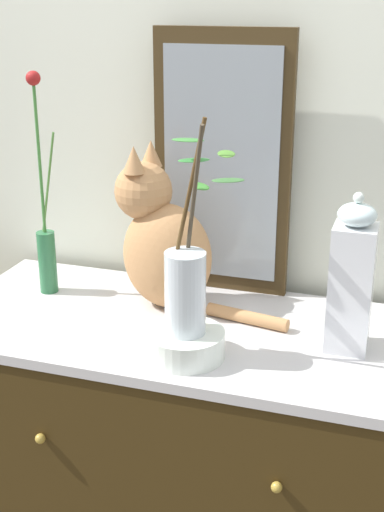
# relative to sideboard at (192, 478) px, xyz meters

# --- Properties ---
(wall_back) EXTENTS (4.40, 0.08, 2.60)m
(wall_back) POSITION_rel_sideboard_xyz_m (0.00, 0.35, 0.85)
(wall_back) COLOR silver
(wall_back) RESTS_ON ground_plane
(sideboard) EXTENTS (1.24, 0.57, 0.90)m
(sideboard) POSITION_rel_sideboard_xyz_m (0.00, 0.00, 0.00)
(sideboard) COLOR #39280E
(sideboard) RESTS_ON ground_plane
(mirror_leaning) EXTENTS (0.36, 0.03, 0.68)m
(mirror_leaning) POSITION_rel_sideboard_xyz_m (-0.00, 0.25, 0.79)
(mirror_leaning) COLOR #3C2C15
(mirror_leaning) RESTS_ON sideboard
(cat_sitting) EXTENTS (0.46, 0.21, 0.42)m
(cat_sitting) POSITION_rel_sideboard_xyz_m (-0.11, 0.09, 0.62)
(cat_sitting) COLOR tan
(cat_sitting) RESTS_ON sideboard
(vase_slim_green) EXTENTS (0.07, 0.05, 0.58)m
(vase_slim_green) POSITION_rel_sideboard_xyz_m (-0.43, 0.08, 0.60)
(vase_slim_green) COLOR #2C6B3F
(vase_slim_green) RESTS_ON sideboard
(bowl_porcelain) EXTENTS (0.18, 0.18, 0.06)m
(bowl_porcelain) POSITION_rel_sideboard_xyz_m (0.03, -0.15, 0.48)
(bowl_porcelain) COLOR white
(bowl_porcelain) RESTS_ON sideboard
(vase_glass_clear) EXTENTS (0.17, 0.17, 0.47)m
(vase_glass_clear) POSITION_rel_sideboard_xyz_m (0.04, -0.15, 0.62)
(vase_glass_clear) COLOR silver
(vase_glass_clear) RESTS_ON bowl_porcelain
(jar_lidded_porcelain) EXTENTS (0.09, 0.09, 0.37)m
(jar_lidded_porcelain) POSITION_rel_sideboard_xyz_m (0.37, -0.00, 0.62)
(jar_lidded_porcelain) COLOR white
(jar_lidded_porcelain) RESTS_ON sideboard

